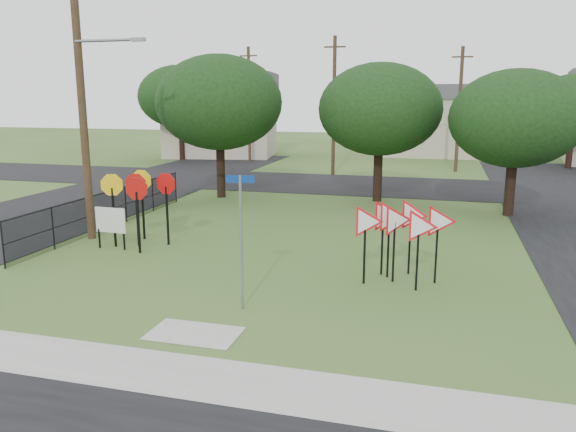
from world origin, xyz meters
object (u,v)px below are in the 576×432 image
object	(u,v)px
street_name_sign	(241,235)
yield_sign_cluster	(400,223)
stop_sign_cluster	(139,192)
info_board	(110,222)

from	to	relation	value
street_name_sign	yield_sign_cluster	bearing A→B (deg)	42.55
street_name_sign	stop_sign_cluster	bearing A→B (deg)	139.22
yield_sign_cluster	info_board	bearing A→B (deg)	175.10
street_name_sign	stop_sign_cluster	world-z (taller)	street_name_sign
yield_sign_cluster	street_name_sign	bearing A→B (deg)	-137.45
street_name_sign	info_board	bearing A→B (deg)	146.89
stop_sign_cluster	yield_sign_cluster	distance (m)	9.14
yield_sign_cluster	info_board	world-z (taller)	yield_sign_cluster
street_name_sign	yield_sign_cluster	world-z (taller)	street_name_sign
yield_sign_cluster	info_board	xyz separation A→B (m)	(-9.77, 0.84, -0.72)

